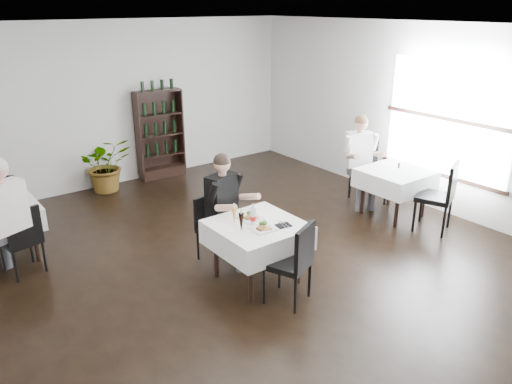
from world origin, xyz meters
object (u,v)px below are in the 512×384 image
at_px(potted_tree, 106,164).
at_px(main_table, 257,235).
at_px(diner_main, 227,201).
at_px(wine_shelf, 160,135).

bearing_deg(potted_tree, main_table, -86.28).
distance_m(main_table, diner_main, 0.67).
bearing_deg(wine_shelf, potted_tree, -174.43).
relative_size(wine_shelf, potted_tree, 1.74).
height_order(potted_tree, diner_main, diner_main).
relative_size(wine_shelf, main_table, 1.70).
xyz_separation_m(main_table, diner_main, (-0.02, 0.62, 0.25)).
xyz_separation_m(wine_shelf, main_table, (-0.90, -4.31, -0.23)).
relative_size(potted_tree, diner_main, 0.67).
bearing_deg(potted_tree, diner_main, -85.90).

